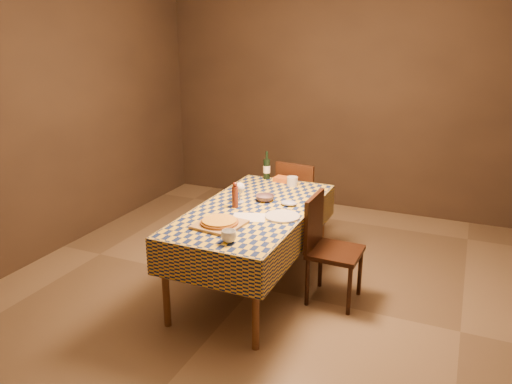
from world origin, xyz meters
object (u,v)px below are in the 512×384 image
(bowl, at_px, (265,198))
(chair_right, at_px, (326,243))
(cutting_board, at_px, (220,225))
(pizza, at_px, (219,222))
(white_plate, at_px, (282,216))
(dining_table, at_px, (254,216))
(wine_bottle, at_px, (267,169))
(chair_far, at_px, (299,199))

(bowl, bearing_deg, chair_right, -11.90)
(cutting_board, xyz_separation_m, pizza, (-0.00, 0.00, 0.03))
(white_plate, height_order, chair_right, chair_right)
(dining_table, bearing_deg, bowl, 85.38)
(wine_bottle, height_order, white_plate, wine_bottle)
(wine_bottle, bearing_deg, bowl, -68.85)
(dining_table, xyz_separation_m, chair_right, (0.63, 0.08, -0.17))
(white_plate, bearing_deg, chair_far, 102.32)
(pizza, distance_m, white_plate, 0.54)
(chair_far, bearing_deg, chair_right, -59.47)
(white_plate, bearing_deg, wine_bottle, 119.02)
(pizza, xyz_separation_m, chair_far, (0.13, 1.56, -0.28))
(cutting_board, relative_size, chair_right, 0.37)
(cutting_board, relative_size, bowl, 2.09)
(chair_far, bearing_deg, dining_table, -92.49)
(pizza, height_order, chair_far, chair_far)
(wine_bottle, bearing_deg, white_plate, -60.98)
(cutting_board, bearing_deg, wine_bottle, 96.53)
(pizza, distance_m, bowl, 0.70)
(bowl, bearing_deg, chair_far, 88.03)
(wine_bottle, height_order, chair_far, wine_bottle)
(dining_table, height_order, cutting_board, cutting_board)
(pizza, height_order, bowl, same)
(bowl, distance_m, chair_far, 0.91)
(cutting_board, distance_m, chair_far, 1.59)
(cutting_board, distance_m, white_plate, 0.54)
(pizza, bearing_deg, cutting_board, 0.00)
(bowl, height_order, white_plate, bowl)
(bowl, xyz_separation_m, chair_right, (0.62, -0.13, -0.27))
(pizza, xyz_separation_m, white_plate, (0.39, 0.37, -0.03))
(chair_right, bearing_deg, white_plate, -149.25)
(dining_table, distance_m, white_plate, 0.34)
(wine_bottle, distance_m, chair_far, 0.50)
(pizza, distance_m, wine_bottle, 1.36)
(wine_bottle, xyz_separation_m, chair_right, (0.87, -0.78, -0.36))
(pizza, bearing_deg, dining_table, 80.52)
(dining_table, xyz_separation_m, bowl, (0.02, 0.21, 0.10))
(cutting_board, height_order, bowl, bowl)
(dining_table, relative_size, chair_far, 1.98)
(bowl, bearing_deg, cutting_board, -98.01)
(white_plate, bearing_deg, cutting_board, -136.23)
(bowl, height_order, wine_bottle, wine_bottle)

